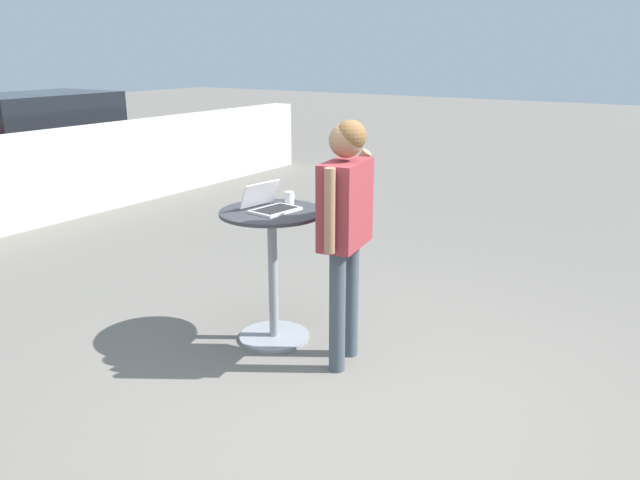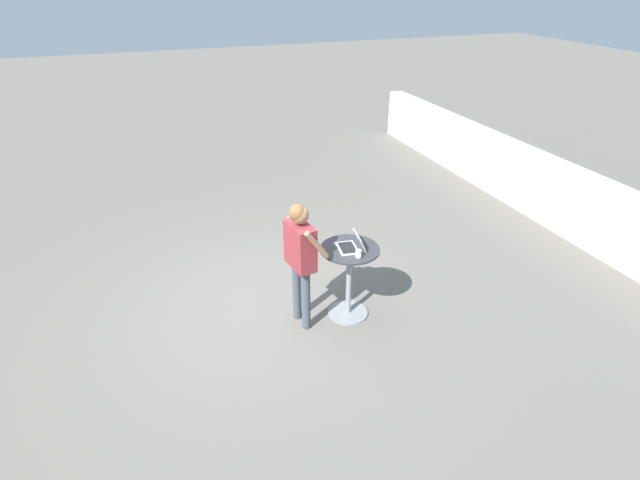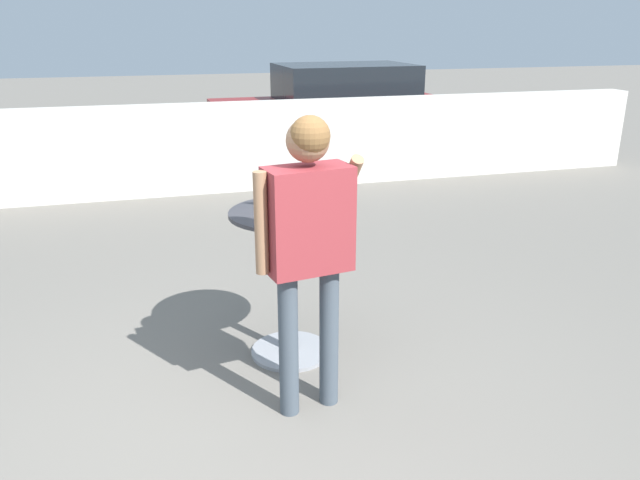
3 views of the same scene
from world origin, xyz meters
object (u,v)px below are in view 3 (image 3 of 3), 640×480
Objects in this scene: coffee_mug at (324,201)px; standing_person at (308,230)px; laptop at (289,204)px; cafe_table at (289,266)px; parked_car_near_street at (337,109)px.

standing_person is (-0.27, -0.65, 0.03)m from coffee_mug.
laptop is at bearing 86.18° from standing_person.
coffee_mug is at bearing 2.32° from cafe_table.
parked_car_near_street reaches higher than laptop.
laptop is at bearing 178.60° from coffee_mug.
coffee_mug is 0.06× the size of standing_person.
standing_person reaches higher than cafe_table.
coffee_mug is 6.71m from parked_car_near_street.
standing_person is at bearing -112.64° from coffee_mug.
coffee_mug is (0.23, 0.01, 0.42)m from cafe_table.
cafe_table is at bearing -109.65° from parked_car_near_street.
cafe_table is 6.78m from parked_car_near_street.
laptop is 0.22× the size of standing_person.
laptop is at bearing 66.37° from cafe_table.
standing_person reaches higher than coffee_mug.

